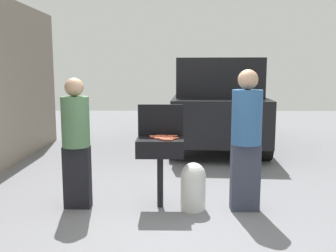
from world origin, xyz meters
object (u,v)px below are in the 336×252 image
at_px(person_right, 246,135).
at_px(parked_minivan, 216,102).
at_px(hot_dog_2, 155,136).
at_px(hot_dog_7, 168,140).
at_px(hot_dog_0, 170,139).
at_px(hot_dog_4, 162,136).
at_px(bbq_grill, 160,149).
at_px(hot_dog_5, 168,137).
at_px(hot_dog_8, 172,136).
at_px(hot_dog_3, 165,139).
at_px(hot_dog_6, 159,137).
at_px(propane_tank, 193,185).
at_px(hot_dog_9, 156,137).
at_px(person_left, 76,138).
at_px(hot_dog_1, 160,138).
at_px(hot_dog_10, 174,138).

bearing_deg(person_right, parked_minivan, -88.11).
bearing_deg(hot_dog_2, hot_dog_7, -55.52).
xyz_separation_m(hot_dog_0, hot_dog_4, (-0.12, 0.22, 0.00)).
distance_m(bbq_grill, hot_dog_4, 0.21).
distance_m(hot_dog_5, hot_dog_7, 0.20).
xyz_separation_m(bbq_grill, parked_minivan, (1.18, 4.17, 0.26)).
height_order(hot_dog_0, hot_dog_8, same).
height_order(hot_dog_3, hot_dog_5, same).
xyz_separation_m(bbq_grill, hot_dog_5, (0.10, 0.04, 0.16)).
height_order(hot_dog_2, hot_dog_8, same).
bearing_deg(bbq_grill, hot_dog_5, 22.03).
relative_size(hot_dog_6, propane_tank, 0.21).
xyz_separation_m(hot_dog_9, parked_minivan, (1.24, 4.14, 0.10)).
bearing_deg(hot_dog_4, bbq_grill, -96.16).
bearing_deg(hot_dog_3, person_right, 1.18).
bearing_deg(hot_dog_6, hot_dog_7, -60.75).
bearing_deg(person_right, hot_dog_7, 7.25).
xyz_separation_m(propane_tank, parked_minivan, (0.75, 4.26, 0.70)).
distance_m(hot_dog_8, parked_minivan, 4.17).
height_order(hot_dog_3, hot_dog_4, same).
bearing_deg(hot_dog_7, propane_tank, 11.73).
relative_size(propane_tank, person_left, 0.37).
relative_size(bbq_grill, parked_minivan, 0.20).
bearing_deg(hot_dog_5, propane_tank, -22.41).
xyz_separation_m(hot_dog_0, parked_minivan, (1.05, 4.24, 0.10)).
height_order(hot_dog_3, hot_dog_9, same).
bearing_deg(hot_dog_1, propane_tank, -4.81).
relative_size(bbq_grill, hot_dog_2, 7.00).
distance_m(hot_dog_8, person_left, 1.24).
bearing_deg(hot_dog_2, hot_dog_5, -19.01).
bearing_deg(parked_minivan, hot_dog_10, 79.72).
distance_m(hot_dog_4, hot_dog_10, 0.23).
relative_size(hot_dog_0, hot_dog_2, 1.00).
height_order(bbq_grill, hot_dog_5, hot_dog_5).
bearing_deg(propane_tank, parked_minivan, 79.95).
bearing_deg(bbq_grill, propane_tank, -12.10).
xyz_separation_m(hot_dog_1, hot_dog_9, (-0.06, 0.08, 0.00)).
bearing_deg(propane_tank, bbq_grill, 167.90).
distance_m(hot_dog_1, hot_dog_4, 0.20).
xyz_separation_m(hot_dog_3, hot_dog_8, (0.09, 0.23, 0.00)).
xyz_separation_m(hot_dog_0, hot_dog_7, (-0.03, -0.08, 0.00)).
distance_m(bbq_grill, hot_dog_7, 0.24).
bearing_deg(bbq_grill, hot_dog_10, -8.58).
relative_size(hot_dog_7, person_right, 0.07).
relative_size(hot_dog_0, hot_dog_10, 1.00).
height_order(hot_dog_9, person_right, person_right).
distance_m(bbq_grill, person_left, 1.09).
xyz_separation_m(hot_dog_0, hot_dog_10, (0.04, 0.05, 0.00)).
distance_m(hot_dog_3, hot_dog_10, 0.14).
bearing_deg(hot_dog_2, hot_dog_10, -27.44).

